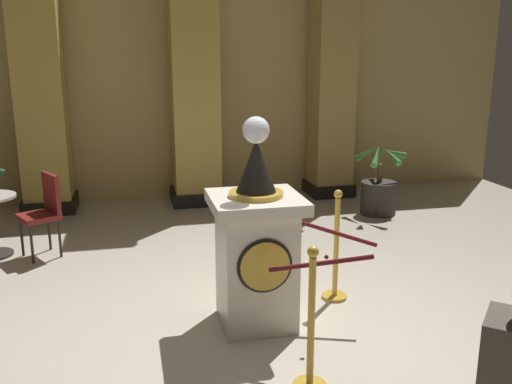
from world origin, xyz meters
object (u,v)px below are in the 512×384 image
potted_palm_right (379,192)px  cafe_chair_red (44,208)px  stanchion_near (311,340)px  stanchion_far (336,261)px  pedestal_clock (256,247)px

potted_palm_right → cafe_chair_red: size_ratio=1.12×
stanchion_near → cafe_chair_red: size_ratio=1.10×
stanchion_near → potted_palm_right: potted_palm_right is taller
stanchion_far → pedestal_clock: bearing=-159.0°
stanchion_far → cafe_chair_red: (-2.84, 1.87, 0.19)m
potted_palm_right → stanchion_near: bearing=-121.0°
pedestal_clock → potted_palm_right: pedestal_clock is taller
stanchion_near → potted_palm_right: 4.62m
stanchion_far → potted_palm_right: stanchion_far is taller
stanchion_near → stanchion_far: 1.54m
pedestal_clock → cafe_chair_red: pedestal_clock is taller
pedestal_clock → stanchion_near: 1.10m
stanchion_near → cafe_chair_red: bearing=123.4°
potted_palm_right → pedestal_clock: bearing=-130.8°
cafe_chair_red → stanchion_far: bearing=-33.4°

